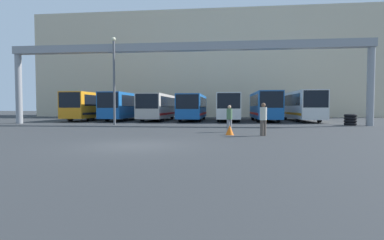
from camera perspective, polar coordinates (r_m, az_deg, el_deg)
The scene contains 15 objects.
ground_plane at distance 12.56m, azimuth -11.06°, elevation -4.83°, with size 200.00×200.00×0.00m, color #2D3033.
building_backdrop at distance 53.46m, azimuth 2.25°, elevation 9.86°, with size 55.28×12.00×16.88m.
overhead_gantry at distance 27.39m, azimuth -1.67°, elevation 12.18°, with size 32.43×0.80×7.30m.
bus_slot_0 at distance 37.97m, azimuth -18.69°, elevation 2.76°, with size 2.59×10.05×3.23m.
bus_slot_1 at distance 37.02m, azimuth -12.52°, elevation 2.81°, with size 2.45×11.30×3.18m.
bus_slot_2 at distance 35.49m, azimuth -6.47°, elevation 2.73°, with size 2.58×10.44×3.02m.
bus_slot_3 at distance 35.09m, azimuth 0.18°, elevation 2.69°, with size 2.52×10.98×2.95m.
bus_slot_4 at distance 35.06m, azimuth 6.88°, elevation 2.76°, with size 2.47×11.30×3.05m.
bus_slot_5 at distance 34.95m, azimuth 13.63°, elevation 2.85°, with size 2.45×10.52×3.21m.
bus_slot_6 at distance 36.06m, azimuth 20.03°, elevation 2.82°, with size 2.54×11.24×3.27m.
pedestrian_mid_left at distance 16.89m, azimuth 13.42°, elevation 0.30°, with size 0.38×0.38×1.81m.
pedestrian_mid_right at distance 19.02m, azimuth 7.13°, elevation 0.41°, with size 0.35×0.35×1.70m.
traffic_cone at distance 17.16m, azimuth 7.20°, elevation -1.91°, with size 0.48×0.48×0.56m.
tire_stack at distance 29.40m, azimuth 27.93°, elevation 0.04°, with size 1.04×1.04×0.96m.
lamp_post at distance 27.56m, azimuth -14.63°, elevation 7.89°, with size 0.36×0.36×7.72m.
Camera 1 is at (3.72, -11.89, 1.59)m, focal length 28.00 mm.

